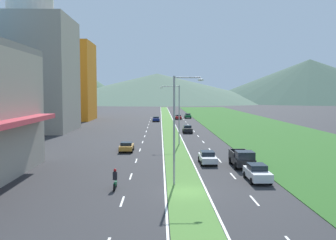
{
  "coord_description": "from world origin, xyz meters",
  "views": [
    {
      "loc": [
        -2.2,
        -31.45,
        8.37
      ],
      "look_at": [
        -0.79,
        34.9,
        3.53
      ],
      "focal_mm": 40.95,
      "sensor_mm": 36.0,
      "label": 1
    }
  ],
  "objects_px": {
    "street_lamp_near": "(177,123)",
    "car_1": "(178,117)",
    "car_0": "(127,147)",
    "car_3": "(257,173)",
    "street_lamp_mid": "(177,111)",
    "motorcycle_rider": "(115,181)",
    "car_2": "(208,157)",
    "car_6": "(188,116)",
    "car_4": "(156,119)",
    "pickup_truck_0": "(242,159)",
    "car_5": "(187,129)"
  },
  "relations": [
    {
      "from": "street_lamp_near",
      "to": "car_1",
      "type": "height_order",
      "value": "street_lamp_near"
    },
    {
      "from": "car_0",
      "to": "car_3",
      "type": "height_order",
      "value": "car_3"
    },
    {
      "from": "car_0",
      "to": "car_3",
      "type": "xyz_separation_m",
      "value": [
        13.88,
        -18.3,
        0.1
      ]
    },
    {
      "from": "car_1",
      "to": "car_0",
      "type": "bearing_deg",
      "value": -9.21
    },
    {
      "from": "street_lamp_mid",
      "to": "car_1",
      "type": "distance_m",
      "value": 57.36
    },
    {
      "from": "street_lamp_near",
      "to": "car_1",
      "type": "distance_m",
      "value": 83.84
    },
    {
      "from": "street_lamp_near",
      "to": "motorcycle_rider",
      "type": "relative_size",
      "value": 4.9
    },
    {
      "from": "car_2",
      "to": "car_6",
      "type": "height_order",
      "value": "car_6"
    },
    {
      "from": "street_lamp_mid",
      "to": "car_1",
      "type": "relative_size",
      "value": 2.15
    },
    {
      "from": "car_2",
      "to": "street_lamp_mid",
      "type": "bearing_deg",
      "value": -169.97
    },
    {
      "from": "car_4",
      "to": "pickup_truck_0",
      "type": "distance_m",
      "value": 67.79
    },
    {
      "from": "car_6",
      "to": "pickup_truck_0",
      "type": "xyz_separation_m",
      "value": [
        0.17,
        -80.6,
        0.19
      ]
    },
    {
      "from": "street_lamp_near",
      "to": "car_4",
      "type": "relative_size",
      "value": 2.16
    },
    {
      "from": "street_lamp_near",
      "to": "street_lamp_mid",
      "type": "bearing_deg",
      "value": 87.48
    },
    {
      "from": "car_6",
      "to": "car_3",
      "type": "bearing_deg",
      "value": 0.11
    },
    {
      "from": "car_5",
      "to": "motorcycle_rider",
      "type": "height_order",
      "value": "motorcycle_rider"
    },
    {
      "from": "car_5",
      "to": "street_lamp_near",
      "type": "bearing_deg",
      "value": -5.34
    },
    {
      "from": "street_lamp_near",
      "to": "car_3",
      "type": "distance_m",
      "value": 9.09
    },
    {
      "from": "car_3",
      "to": "motorcycle_rider",
      "type": "distance_m",
      "value": 13.32
    },
    {
      "from": "car_5",
      "to": "car_0",
      "type": "bearing_deg",
      "value": -22.88
    },
    {
      "from": "street_lamp_near",
      "to": "street_lamp_mid",
      "type": "xyz_separation_m",
      "value": [
        1.17,
        26.51,
        -0.15
      ]
    },
    {
      "from": "street_lamp_mid",
      "to": "pickup_truck_0",
      "type": "relative_size",
      "value": 1.74
    },
    {
      "from": "car_1",
      "to": "motorcycle_rider",
      "type": "distance_m",
      "value": 85.53
    },
    {
      "from": "pickup_truck_0",
      "to": "street_lamp_near",
      "type": "bearing_deg",
      "value": -43.67
    },
    {
      "from": "car_2",
      "to": "car_3",
      "type": "bearing_deg",
      "value": 21.86
    },
    {
      "from": "street_lamp_mid",
      "to": "car_4",
      "type": "bearing_deg",
      "value": 94.47
    },
    {
      "from": "car_0",
      "to": "car_3",
      "type": "bearing_deg",
      "value": -142.83
    },
    {
      "from": "car_4",
      "to": "car_2",
      "type": "bearing_deg",
      "value": -174.12
    },
    {
      "from": "car_1",
      "to": "car_2",
      "type": "xyz_separation_m",
      "value": [
        -0.08,
        -73.32,
        0.02
      ]
    },
    {
      "from": "pickup_truck_0",
      "to": "motorcycle_rider",
      "type": "bearing_deg",
      "value": -54.26
    },
    {
      "from": "car_2",
      "to": "car_5",
      "type": "xyz_separation_m",
      "value": [
        0.1,
        33.99,
        0.04
      ]
    },
    {
      "from": "car_3",
      "to": "car_6",
      "type": "xyz_separation_m",
      "value": [
        -0.17,
        87.23,
        -0.02
      ]
    },
    {
      "from": "street_lamp_near",
      "to": "street_lamp_mid",
      "type": "distance_m",
      "value": 26.54
    },
    {
      "from": "street_lamp_mid",
      "to": "car_3",
      "type": "bearing_deg",
      "value": -75.62
    },
    {
      "from": "pickup_truck_0",
      "to": "motorcycle_rider",
      "type": "distance_m",
      "value": 16.06
    },
    {
      "from": "car_0",
      "to": "car_4",
      "type": "relative_size",
      "value": 0.91
    },
    {
      "from": "car_2",
      "to": "car_6",
      "type": "distance_m",
      "value": 78.38
    },
    {
      "from": "car_6",
      "to": "motorcycle_rider",
      "type": "height_order",
      "value": "motorcycle_rider"
    },
    {
      "from": "motorcycle_rider",
      "to": "car_5",
      "type": "bearing_deg",
      "value": -11.81
    },
    {
      "from": "car_1",
      "to": "pickup_truck_0",
      "type": "relative_size",
      "value": 0.81
    },
    {
      "from": "street_lamp_near",
      "to": "motorcycle_rider",
      "type": "bearing_deg",
      "value": -165.53
    },
    {
      "from": "car_1",
      "to": "car_4",
      "type": "distance_m",
      "value": 10.93
    },
    {
      "from": "street_lamp_mid",
      "to": "car_6",
      "type": "bearing_deg",
      "value": 84.22
    },
    {
      "from": "car_0",
      "to": "motorcycle_rider",
      "type": "bearing_deg",
      "value": -177.7
    },
    {
      "from": "car_5",
      "to": "motorcycle_rider",
      "type": "xyz_separation_m",
      "value": [
        -9.55,
        -45.66,
        -0.04
      ]
    },
    {
      "from": "car_0",
      "to": "car_1",
      "type": "distance_m",
      "value": 64.79
    },
    {
      "from": "car_1",
      "to": "car_4",
      "type": "height_order",
      "value": "car_4"
    },
    {
      "from": "street_lamp_mid",
      "to": "car_2",
      "type": "relative_size",
      "value": 2.08
    },
    {
      "from": "car_0",
      "to": "car_5",
      "type": "xyz_separation_m",
      "value": [
        10.39,
        24.62,
        0.08
      ]
    },
    {
      "from": "car_1",
      "to": "motorcycle_rider",
      "type": "height_order",
      "value": "motorcycle_rider"
    }
  ]
}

